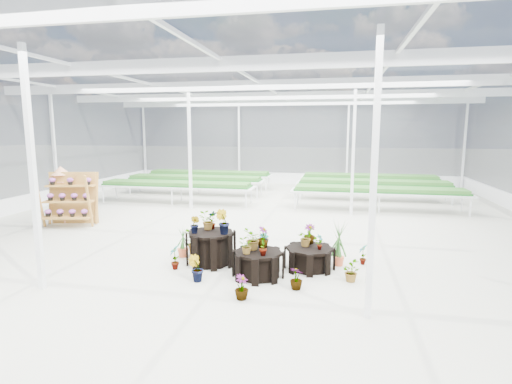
% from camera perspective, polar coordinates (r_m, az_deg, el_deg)
% --- Properties ---
extents(ground_plane, '(24.00, 24.00, 0.00)m').
position_cam_1_polar(ground_plane, '(10.99, -1.83, -6.95)').
color(ground_plane, gray).
rests_on(ground_plane, ground).
extents(greenhouse_shell, '(18.00, 24.00, 4.50)m').
position_cam_1_polar(greenhouse_shell, '(10.60, -1.89, 4.83)').
color(greenhouse_shell, white).
rests_on(greenhouse_shell, ground).
extents(steel_frame, '(18.00, 24.00, 4.50)m').
position_cam_1_polar(steel_frame, '(10.60, -1.89, 4.83)').
color(steel_frame, silver).
rests_on(steel_frame, ground).
extents(nursery_benches, '(16.00, 7.00, 0.84)m').
position_cam_1_polar(nursery_benches, '(17.85, 3.45, 0.56)').
color(nursery_benches, silver).
rests_on(nursery_benches, ground).
extents(plinth_tall, '(1.42, 1.42, 0.74)m').
position_cam_1_polar(plinth_tall, '(9.13, -6.44, -7.92)').
color(plinth_tall, black).
rests_on(plinth_tall, ground).
extents(plinth_mid, '(1.11, 1.11, 0.54)m').
position_cam_1_polar(plinth_mid, '(8.32, 0.31, -10.26)').
color(plinth_mid, black).
rests_on(plinth_mid, ground).
extents(plinth_low, '(1.15, 1.15, 0.48)m').
position_cam_1_polar(plinth_low, '(8.87, 7.64, -9.33)').
color(plinth_low, black).
rests_on(plinth_low, ground).
extents(shelf_rack, '(1.72, 1.15, 1.67)m').
position_cam_1_polar(shelf_rack, '(13.79, -25.14, -1.00)').
color(shelf_rack, olive).
rests_on(shelf_rack, ground).
extents(bird_table, '(0.45, 0.45, 1.84)m').
position_cam_1_polar(bird_table, '(14.42, -25.93, -0.30)').
color(bird_table, tan).
rests_on(bird_table, ground).
extents(nursery_plants, '(4.45, 3.29, 1.28)m').
position_cam_1_polar(nursery_plants, '(9.01, -0.12, -7.30)').
color(nursery_plants, '#2C5F23').
rests_on(nursery_plants, ground).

